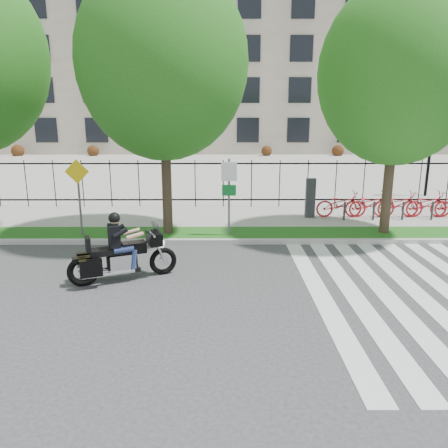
{
  "coord_description": "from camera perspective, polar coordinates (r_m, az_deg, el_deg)",
  "views": [
    {
      "loc": [
        -0.04,
        -9.25,
        4.0
      ],
      "look_at": [
        0.0,
        3.0,
        0.93
      ],
      "focal_mm": 35.0,
      "sensor_mm": 36.0,
      "label": 1
    }
  ],
  "objects": [
    {
      "name": "ground",
      "position": [
        10.08,
        0.04,
        -9.31
      ],
      "size": [
        120.0,
        120.0,
        0.0
      ],
      "primitive_type": "plane",
      "color": "#323235",
      "rests_on": "ground"
    },
    {
      "name": "curb",
      "position": [
        13.91,
        -0.04,
        -2.3
      ],
      "size": [
        60.0,
        0.2,
        0.15
      ],
      "primitive_type": "cube",
      "color": "#B2AFA7",
      "rests_on": "ground"
    },
    {
      "name": "grass_verge",
      "position": [
        14.73,
        -0.05,
        -1.36
      ],
      "size": [
        60.0,
        1.5,
        0.15
      ],
      "primitive_type": "cube",
      "color": "#1B5916",
      "rests_on": "ground"
    },
    {
      "name": "sidewalk",
      "position": [
        17.15,
        -0.07,
        0.86
      ],
      "size": [
        60.0,
        3.5,
        0.15
      ],
      "primitive_type": "cube",
      "color": "#9F9C95",
      "rests_on": "ground"
    },
    {
      "name": "plaza",
      "position": [
        34.48,
        -0.15,
        7.52
      ],
      "size": [
        80.0,
        34.0,
        0.1
      ],
      "primitive_type": "cube",
      "color": "#9F9C95",
      "rests_on": "ground"
    },
    {
      "name": "crosswalk_stripes",
      "position": [
        11.19,
        25.88,
        -8.32
      ],
      "size": [
        5.7,
        8.0,
        0.01
      ],
      "primitive_type": null,
      "color": "silver",
      "rests_on": "ground"
    },
    {
      "name": "iron_fence",
      "position": [
        18.67,
        -0.09,
        5.31
      ],
      "size": [
        30.0,
        0.06,
        2.0
      ],
      "primitive_type": null,
      "color": "black",
      "rests_on": "sidewalk"
    },
    {
      "name": "office_building",
      "position": [
        54.49,
        -0.19,
        20.39
      ],
      "size": [
        60.0,
        21.9,
        20.15
      ],
      "color": "#A59785",
      "rests_on": "ground"
    },
    {
      "name": "lamp_post_right",
      "position": [
        23.51,
        25.55,
        10.82
      ],
      "size": [
        1.06,
        0.7,
        4.25
      ],
      "color": "black",
      "rests_on": "ground"
    },
    {
      "name": "street_tree_1",
      "position": [
        14.4,
        -8.0,
        20.28
      ],
      "size": [
        5.28,
        5.28,
        8.48
      ],
      "color": "#32251B",
      "rests_on": "grass_verge"
    },
    {
      "name": "street_tree_2",
      "position": [
        15.26,
        21.8,
        17.78
      ],
      "size": [
        4.94,
        4.94,
        7.94
      ],
      "color": "#32251B",
      "rests_on": "grass_verge"
    },
    {
      "name": "sign_pole_regulatory",
      "position": [
        14.01,
        0.66,
        4.81
      ],
      "size": [
        0.5,
        0.09,
        2.5
      ],
      "color": "#59595B",
      "rests_on": "grass_verge"
    },
    {
      "name": "sign_pole_warning",
      "position": [
        14.75,
        -18.49,
        4.56
      ],
      "size": [
        0.78,
        0.09,
        2.49
      ],
      "color": "#59595B",
      "rests_on": "grass_verge"
    },
    {
      "name": "motorcycle_rider",
      "position": [
        11.04,
        -13.09,
        -3.72
      ],
      "size": [
        2.55,
        1.41,
        2.09
      ],
      "color": "black",
      "rests_on": "ground"
    }
  ]
}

